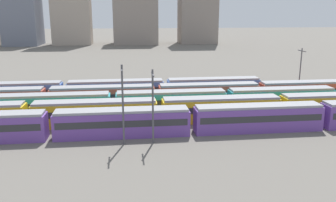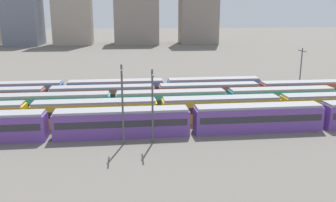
# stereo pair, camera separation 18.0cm
# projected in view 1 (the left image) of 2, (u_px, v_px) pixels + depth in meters

# --- Properties ---
(ground_plane) EXTENTS (600.00, 600.00, 0.00)m
(ground_plane) POSITION_uv_depth(u_px,v_px,m) (14.00, 118.00, 56.62)
(ground_plane) COLOR #666059
(train_track_0) EXTENTS (112.50, 3.06, 3.75)m
(train_track_0) POSITION_uv_depth(u_px,v_px,m) (321.00, 115.00, 51.41)
(train_track_0) COLOR #6B429E
(train_track_0) RESTS_ON ground_plane
(train_track_1) EXTENTS (112.50, 3.06, 3.75)m
(train_track_1) POSITION_uv_depth(u_px,v_px,m) (280.00, 107.00, 55.96)
(train_track_1) COLOR yellow
(train_track_1) RESTS_ON ground_plane
(train_track_2) EXTENTS (74.70, 3.06, 3.75)m
(train_track_2) POSITION_uv_depth(u_px,v_px,m) (113.00, 103.00, 57.96)
(train_track_2) COLOR teal
(train_track_2) RESTS_ON ground_plane
(train_track_3) EXTENTS (93.60, 3.06, 3.75)m
(train_track_3) POSITION_uv_depth(u_px,v_px,m) (209.00, 93.00, 64.93)
(train_track_3) COLOR #BC4C38
(train_track_3) RESTS_ON ground_plane
(train_track_4) EXTENTS (55.80, 3.06, 3.75)m
(train_track_4) POSITION_uv_depth(u_px,v_px,m) (116.00, 90.00, 68.00)
(train_track_4) COLOR #4C70BC
(train_track_4) RESTS_ON ground_plane
(catenary_pole_0) EXTENTS (0.24, 3.20, 10.18)m
(catenary_pole_0) POSITION_uv_depth(u_px,v_px,m) (123.00, 101.00, 44.18)
(catenary_pole_0) COLOR #4C4C51
(catenary_pole_0) RESTS_ON ground_plane
(catenary_pole_2) EXTENTS (0.24, 3.20, 9.51)m
(catenary_pole_2) POSITION_uv_depth(u_px,v_px,m) (153.00, 103.00, 44.77)
(catenary_pole_2) COLOR #4C4C51
(catenary_pole_2) RESTS_ON ground_plane
(catenary_pole_3) EXTENTS (0.24, 3.20, 9.03)m
(catenary_pole_3) POSITION_uv_depth(u_px,v_px,m) (300.00, 67.00, 74.64)
(catenary_pole_3) COLOR #4C4C51
(catenary_pole_3) RESTS_ON ground_plane
(distant_building_1) EXTENTS (16.15, 19.12, 33.61)m
(distant_building_1) POSITION_uv_depth(u_px,v_px,m) (21.00, 10.00, 174.02)
(distant_building_1) COLOR slate
(distant_building_1) RESTS_ON ground_plane
(distant_building_3) EXTENTS (21.77, 19.94, 28.94)m
(distant_building_3) POSITION_uv_depth(u_px,v_px,m) (135.00, 15.00, 180.94)
(distant_building_3) COLOR gray
(distant_building_3) RESTS_ON ground_plane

